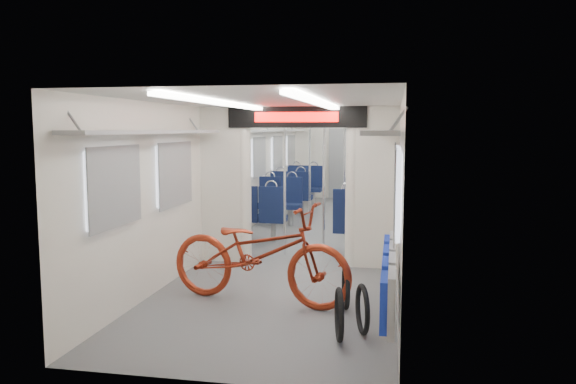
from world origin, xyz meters
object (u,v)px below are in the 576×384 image
(seat_bay_far_right, at_px, (374,190))
(stanchion_far_left, at_px, (310,168))
(bike_hoop_a, at_px, (339,317))
(stanchion_near_right, at_px, (324,182))
(seat_bay_far_left, at_px, (298,187))
(bike_hoop_b, at_px, (362,312))
(bike_hoop_c, at_px, (346,289))
(stanchion_far_right, at_px, (344,170))
(seat_bay_near_right, at_px, (367,210))
(bicycle, at_px, (259,253))
(stanchion_near_left, at_px, (285,183))
(flip_bench, at_px, (389,276))
(seat_bay_near_left, at_px, (271,204))

(seat_bay_far_right, height_order, stanchion_far_left, stanchion_far_left)
(bike_hoop_a, xyz_separation_m, stanchion_near_right, (-0.61, 3.70, 0.92))
(seat_bay_far_left, relative_size, stanchion_near_right, 0.95)
(bike_hoop_b, xyz_separation_m, stanchion_near_right, (-0.81, 3.47, 0.93))
(seat_bay_far_right, bearing_deg, bike_hoop_c, -90.39)
(bike_hoop_b, relative_size, seat_bay_far_left, 0.23)
(bike_hoop_c, xyz_separation_m, stanchion_far_right, (-0.51, 5.50, 0.92))
(seat_bay_far_right, relative_size, stanchion_far_right, 0.87)
(bike_hoop_a, relative_size, seat_bay_far_left, 0.23)
(bike_hoop_a, relative_size, seat_bay_near_right, 0.22)
(bike_hoop_a, bearing_deg, seat_bay_far_right, 89.79)
(bicycle, xyz_separation_m, seat_bay_near_right, (1.04, 3.71, -0.00))
(bike_hoop_a, height_order, stanchion_near_left, stanchion_near_left)
(bicycle, bearing_deg, seat_bay_far_left, 17.50)
(bike_hoop_c, xyz_separation_m, seat_bay_near_right, (0.05, 3.76, 0.35))
(stanchion_near_left, relative_size, stanchion_far_left, 1.00)
(seat_bay_far_right, bearing_deg, flip_bench, -87.07)
(seat_bay_near_left, height_order, stanchion_near_right, stanchion_near_right)
(bicycle, distance_m, seat_bay_far_right, 7.49)
(seat_bay_near_right, height_order, stanchion_near_left, stanchion_near_left)
(bike_hoop_c, xyz_separation_m, stanchion_far_left, (-1.29, 5.91, 0.92))
(bike_hoop_b, relative_size, stanchion_far_left, 0.22)
(bike_hoop_c, bearing_deg, seat_bay_far_left, 103.50)
(stanchion_far_left, bearing_deg, stanchion_near_right, -77.58)
(bicycle, relative_size, stanchion_near_right, 0.96)
(stanchion_near_left, bearing_deg, stanchion_far_left, 91.92)
(seat_bay_far_left, relative_size, stanchion_far_left, 0.95)
(bicycle, xyz_separation_m, seat_bay_far_left, (-0.83, 7.52, -0.02))
(flip_bench, xyz_separation_m, seat_bay_near_right, (-0.42, 4.47, -0.01))
(seat_bay_near_left, bearing_deg, bike_hoop_c, -67.49)
(bicycle, relative_size, bike_hoop_a, 4.27)
(bike_hoop_b, distance_m, seat_bay_near_left, 5.53)
(bicycle, height_order, stanchion_near_right, stanchion_near_right)
(flip_bench, height_order, stanchion_far_left, stanchion_far_left)
(bike_hoop_a, relative_size, stanchion_near_left, 0.22)
(seat_bay_far_left, bearing_deg, flip_bench, -74.55)
(seat_bay_far_right, distance_m, stanchion_far_left, 2.15)
(stanchion_near_right, bearing_deg, bike_hoop_c, -77.82)
(bike_hoop_c, relative_size, stanchion_near_right, 0.22)
(bike_hoop_c, height_order, seat_bay_far_right, seat_bay_far_right)
(bicycle, distance_m, flip_bench, 1.65)
(bicycle, xyz_separation_m, bike_hoop_c, (0.99, -0.06, -0.35))
(seat_bay_far_right, height_order, stanchion_far_right, stanchion_far_right)
(seat_bay_far_right, bearing_deg, seat_bay_far_left, 176.84)
(seat_bay_far_left, bearing_deg, stanchion_near_left, -82.74)
(stanchion_near_left, height_order, stanchion_far_right, same)
(bike_hoop_b, distance_m, stanchion_near_right, 3.69)
(seat_bay_near_left, bearing_deg, bike_hoop_b, -68.29)
(bike_hoop_b, relative_size, stanchion_near_left, 0.22)
(stanchion_near_right, bearing_deg, seat_bay_near_left, 126.59)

